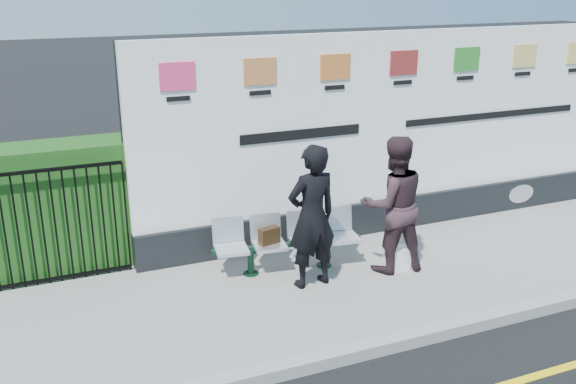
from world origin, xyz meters
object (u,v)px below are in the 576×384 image
object	(u,v)px
woman_left	(312,217)
woman_right	(393,204)
bench	(288,256)
billboard	(396,146)

from	to	relation	value
woman_left	woman_right	xyz separation A→B (m)	(1.16, 0.01, -0.01)
bench	woman_left	world-z (taller)	woman_left
woman_left	woman_right	size ratio (longest dim) A/B	1.01
bench	woman_right	size ratio (longest dim) A/B	1.05
bench	woman_left	xyz separation A→B (m)	(0.11, -0.50, 0.72)
billboard	bench	distance (m)	2.51
woman_left	woman_right	bearing A→B (deg)	173.61
woman_left	bench	bearing A→B (deg)	-83.91
bench	billboard	bearing A→B (deg)	28.94
woman_left	billboard	bearing A→B (deg)	-153.47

